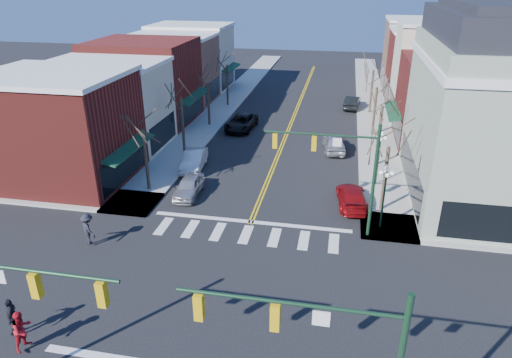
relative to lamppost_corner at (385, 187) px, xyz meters
The scene contains 33 objects.
ground 12.18m from the lamppost_corner, 133.97° to the right, with size 160.00×160.00×0.00m, color black.
sidewalk_left 20.69m from the lamppost_corner, 145.84° to the left, with size 3.50×70.00×0.15m, color #9E9B93.
sidewalk_right 11.87m from the lamppost_corner, 87.26° to the left, with size 3.50×70.00×0.15m, color #9E9B93.
bldg_left_brick_a 23.94m from the lamppost_corner, behind, with size 10.00×8.50×8.00m, color maroon.
bldg_left_stucco_a 26.14m from the lamppost_corner, 155.10° to the left, with size 10.00×7.00×7.50m, color beige.
bldg_left_brick_b 30.40m from the lamppost_corner, 141.28° to the left, with size 10.00×9.00×8.50m, color maroon.
bldg_left_tan 36.13m from the lamppost_corner, 131.01° to the left, with size 10.00×7.50×7.80m, color #996C54.
bldg_left_stucco_b 42.28m from the lamppost_corner, 124.10° to the left, with size 10.00×8.00×8.20m, color beige.
bldg_right_brick_a 18.76m from the lamppost_corner, 67.06° to the left, with size 10.00×8.50×8.00m, color maroon.
bldg_right_stucco 26.12m from the lamppost_corner, 73.72° to the left, with size 10.00×7.00×10.00m, color beige.
bldg_right_brick_b 33.33m from the lamppost_corner, 77.34° to the left, with size 10.00×8.00×8.50m, color maroon.
bldg_right_tan 41.18m from the lamppost_corner, 79.78° to the left, with size 10.00×8.00×9.00m, color #996C54.
traffic_mast_near_right 16.21m from the lamppost_corner, 99.48° to the right, with size 6.60×0.28×7.20m.
traffic_mast_far_right 3.36m from the lamppost_corner, 157.49° to the right, with size 6.60×0.28×7.20m.
lamppost_corner is the anchor object (origin of this frame).
lamppost_midblock 6.50m from the lamppost_corner, 90.00° to the left, with size 0.36×0.36×4.33m.
tree_left_a 16.80m from the lamppost_corner, behind, with size 0.24×0.24×4.76m, color #382B21.
tree_left_b 19.65m from the lamppost_corner, 147.69° to the left, with size 0.24×0.24×5.04m, color #382B21.
tree_left_c 24.87m from the lamppost_corner, 131.90° to the left, with size 0.24×0.24×4.55m, color #382B21.
tree_left_d 31.27m from the lamppost_corner, 122.06° to the left, with size 0.24×0.24×4.90m, color #382B21.
tree_right_a 2.59m from the lamppost_corner, 85.43° to the left, with size 0.24×0.24×4.62m, color #382B21.
tree_right_b 10.51m from the lamppost_corner, 88.91° to the left, with size 0.24×0.24×5.18m, color #382B21.
tree_right_c 18.51m from the lamppost_corner, 89.38° to the left, with size 0.24×0.24×4.83m, color #382B21.
tree_right_d 26.51m from the lamppost_corner, 89.57° to the left, with size 0.24×0.24×4.97m, color #382B21.
car_left_near 13.79m from the lamppost_corner, behind, with size 1.63×4.05×1.38m, color #B3B3B8.
car_left_mid 16.41m from the lamppost_corner, 153.90° to the left, with size 1.56×4.48×1.48m, color white.
car_left_far 22.27m from the lamppost_corner, 125.92° to the left, with size 2.46×5.34×1.48m, color black.
car_right_near 4.11m from the lamppost_corner, 121.86° to the left, with size 1.88×4.62×1.34m, color maroon.
car_right_mid 14.06m from the lamppost_corner, 104.17° to the left, with size 1.85×4.59×1.56m, color silver.
car_right_far 28.35m from the lamppost_corner, 93.65° to the left, with size 1.57×4.51×1.49m, color black.
pedestrian_red_b 20.53m from the lamppost_corner, 139.30° to the right, with size 0.90×0.70×1.86m, color #AD121C.
pedestrian_dark_a 20.88m from the lamppost_corner, 142.62° to the right, with size 1.05×0.44×1.80m, color black.
pedestrian_dark_b 17.91m from the lamppost_corner, 162.89° to the right, with size 1.26×0.72×1.95m, color black.
Camera 1 is at (5.22, -17.57, 14.85)m, focal length 32.00 mm.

